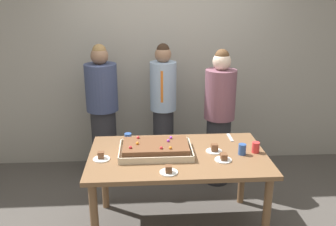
{
  "coord_description": "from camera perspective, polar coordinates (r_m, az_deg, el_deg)",
  "views": [
    {
      "loc": [
        -0.29,
        -3.01,
        2.18
      ],
      "look_at": [
        -0.08,
        0.15,
        1.13
      ],
      "focal_mm": 38.63,
      "sensor_mm": 36.0,
      "label": 1
    }
  ],
  "objects": [
    {
      "name": "drink_cup_nearest",
      "position": [
        3.57,
        -6.32,
        -3.98
      ],
      "size": [
        0.07,
        0.07,
        0.1
      ],
      "primitive_type": "cylinder",
      "color": "#2D5199",
      "rests_on": "party_table"
    },
    {
      "name": "drink_cup_middle",
      "position": [
        3.37,
        11.62,
        -5.63
      ],
      "size": [
        0.07,
        0.07,
        0.1
      ],
      "primitive_type": "cylinder",
      "color": "#2D5199",
      "rests_on": "party_table"
    },
    {
      "name": "plated_slice_far_right",
      "position": [
        2.99,
        0.11,
        -9.11
      ],
      "size": [
        0.15,
        0.15,
        0.07
      ],
      "color": "white",
      "rests_on": "party_table"
    },
    {
      "name": "cake_server_utensil",
      "position": [
        3.74,
        9.77,
        -3.82
      ],
      "size": [
        0.03,
        0.2,
        0.01
      ],
      "primitive_type": "cube",
      "color": "silver",
      "rests_on": "party_table"
    },
    {
      "name": "interior_back_panel",
      "position": [
        4.67,
        -0.16,
        9.95
      ],
      "size": [
        8.0,
        0.12,
        3.0
      ],
      "primitive_type": "cube",
      "color": "#9E998E",
      "rests_on": "ground_plane"
    },
    {
      "name": "plated_slice_far_left",
      "position": [
        3.28,
        -10.49,
        -6.89
      ],
      "size": [
        0.15,
        0.15,
        0.07
      ],
      "color": "white",
      "rests_on": "party_table"
    },
    {
      "name": "party_table",
      "position": [
        3.37,
        1.56,
        -7.96
      ],
      "size": [
        1.62,
        0.96,
        0.78
      ],
      "color": "brown",
      "rests_on": "ground_plane"
    },
    {
      "name": "person_serving_front",
      "position": [
        4.37,
        -0.75,
        0.72
      ],
      "size": [
        0.31,
        0.31,
        1.64
      ],
      "rotation": [
        0.0,
        0.0,
        -1.69
      ],
      "color": "#28282D",
      "rests_on": "ground_plane"
    },
    {
      "name": "person_green_shirt_behind",
      "position": [
        4.2,
        8.08,
        -0.61
      ],
      "size": [
        0.35,
        0.35,
        1.61
      ],
      "rotation": [
        0.0,
        0.0,
        -2.3
      ],
      "color": "#28282D",
      "rests_on": "ground_plane"
    },
    {
      "name": "plated_slice_near_left",
      "position": [
        3.24,
        8.74,
        -7.07
      ],
      "size": [
        0.15,
        0.15,
        0.06
      ],
      "color": "white",
      "rests_on": "party_table"
    },
    {
      "name": "drink_cup_far_end",
      "position": [
        3.44,
        13.66,
        -5.28
      ],
      "size": [
        0.07,
        0.07,
        0.1
      ],
      "primitive_type": "cylinder",
      "color": "red",
      "rests_on": "party_table"
    },
    {
      "name": "person_striped_tie_right",
      "position": [
        4.37,
        -10.25,
        0.2
      ],
      "size": [
        0.38,
        0.38,
        1.64
      ],
      "rotation": [
        0.0,
        0.0,
        -1.07
      ],
      "color": "#28282D",
      "rests_on": "ground_plane"
    },
    {
      "name": "sheet_cake",
      "position": [
        3.33,
        -1.97,
        -5.66
      ],
      "size": [
        0.66,
        0.44,
        0.12
      ],
      "color": "beige",
      "rests_on": "party_table"
    },
    {
      "name": "plated_slice_near_right",
      "position": [
        3.39,
        7.3,
        -5.73
      ],
      "size": [
        0.15,
        0.15,
        0.08
      ],
      "color": "white",
      "rests_on": "party_table"
    }
  ]
}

